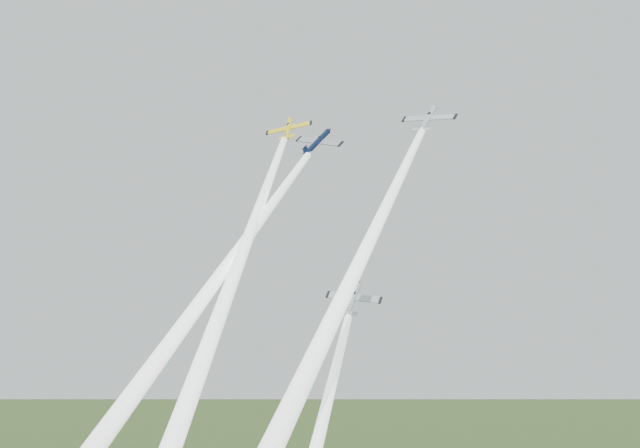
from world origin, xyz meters
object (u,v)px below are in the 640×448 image
(plane_yellow, at_px, (288,128))
(plane_silver_low, at_px, (353,299))
(plane_silver_right, at_px, (428,119))
(plane_navy, at_px, (317,142))

(plane_yellow, xyz_separation_m, plane_silver_low, (12.97, -13.08, -25.75))
(plane_silver_right, bearing_deg, plane_yellow, 177.53)
(plane_yellow, height_order, plane_silver_low, plane_yellow)
(plane_navy, xyz_separation_m, plane_silver_right, (16.05, -2.31, 1.52))
(plane_navy, distance_m, plane_silver_right, 16.29)
(plane_yellow, bearing_deg, plane_silver_right, -18.47)
(plane_silver_right, distance_m, plane_silver_low, 26.63)
(plane_yellow, relative_size, plane_navy, 0.93)
(plane_yellow, distance_m, plane_silver_low, 31.66)
(plane_silver_right, xyz_separation_m, plane_silver_low, (-8.46, -7.62, -24.07))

